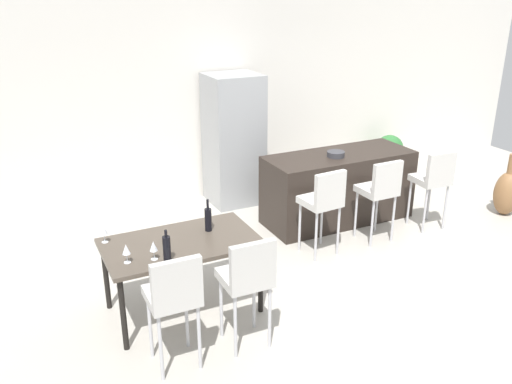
{
  "coord_description": "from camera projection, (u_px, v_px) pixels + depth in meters",
  "views": [
    {
      "loc": [
        -3.62,
        -4.49,
        2.97
      ],
      "look_at": [
        -1.22,
        0.4,
        0.85
      ],
      "focal_mm": 37.5,
      "sensor_mm": 36.0,
      "label": 1
    }
  ],
  "objects": [
    {
      "name": "ground_plane",
      "position": [
        364.0,
        253.0,
        6.32
      ],
      "size": [
        10.0,
        10.0,
        0.0
      ],
      "primitive_type": "plane",
      "color": "#ADA89E"
    },
    {
      "name": "back_wall",
      "position": [
        264.0,
        93.0,
        7.99
      ],
      "size": [
        10.0,
        0.12,
        2.9
      ],
      "primitive_type": "cube",
      "color": "silver",
      "rests_on": "ground_plane"
    },
    {
      "name": "kitchen_island",
      "position": [
        338.0,
        187.0,
        7.07
      ],
      "size": [
        1.97,
        0.76,
        0.92
      ],
      "primitive_type": "cube",
      "color": "black",
      "rests_on": "ground_plane"
    },
    {
      "name": "bar_chair_left",
      "position": [
        324.0,
        199.0,
        6.05
      ],
      "size": [
        0.43,
        0.43,
        1.05
      ],
      "color": "beige",
      "rests_on": "ground_plane"
    },
    {
      "name": "bar_chair_middle",
      "position": [
        380.0,
        188.0,
        6.38
      ],
      "size": [
        0.4,
        0.4,
        1.05
      ],
      "color": "beige",
      "rests_on": "ground_plane"
    },
    {
      "name": "bar_chair_right",
      "position": [
        434.0,
        178.0,
        6.72
      ],
      "size": [
        0.43,
        0.43,
        1.05
      ],
      "color": "beige",
      "rests_on": "ground_plane"
    },
    {
      "name": "dining_table",
      "position": [
        181.0,
        248.0,
        4.99
      ],
      "size": [
        1.43,
        0.83,
        0.74
      ],
      "color": "#4C4238",
      "rests_on": "ground_plane"
    },
    {
      "name": "dining_chair_near",
      "position": [
        174.0,
        294.0,
        4.19
      ],
      "size": [
        0.41,
        0.41,
        1.05
      ],
      "color": "beige",
      "rests_on": "ground_plane"
    },
    {
      "name": "dining_chair_far",
      "position": [
        248.0,
        276.0,
        4.46
      ],
      "size": [
        0.41,
        0.41,
        1.05
      ],
      "color": "beige",
      "rests_on": "ground_plane"
    },
    {
      "name": "wine_bottle_right",
      "position": [
        208.0,
        219.0,
        5.14
      ],
      "size": [
        0.07,
        0.07,
        0.32
      ],
      "color": "black",
      "rests_on": "dining_table"
    },
    {
      "name": "wine_bottle_near",
      "position": [
        167.0,
        249.0,
        4.57
      ],
      "size": [
        0.07,
        0.07,
        0.3
      ],
      "color": "black",
      "rests_on": "dining_table"
    },
    {
      "name": "wine_glass_left",
      "position": [
        104.0,
        230.0,
        4.9
      ],
      "size": [
        0.07,
        0.07,
        0.17
      ],
      "color": "silver",
      "rests_on": "dining_table"
    },
    {
      "name": "wine_glass_middle",
      "position": [
        126.0,
        250.0,
        4.54
      ],
      "size": [
        0.07,
        0.07,
        0.17
      ],
      "color": "silver",
      "rests_on": "dining_table"
    },
    {
      "name": "wine_glass_far",
      "position": [
        153.0,
        247.0,
        4.59
      ],
      "size": [
        0.07,
        0.07,
        0.17
      ],
      "color": "silver",
      "rests_on": "dining_table"
    },
    {
      "name": "refrigerator",
      "position": [
        234.0,
        140.0,
        7.53
      ],
      "size": [
        0.72,
        0.68,
        1.84
      ],
      "primitive_type": "cube",
      "color": "#939699",
      "rests_on": "ground_plane"
    },
    {
      "name": "fruit_bowl",
      "position": [
        336.0,
        154.0,
        6.79
      ],
      "size": [
        0.23,
        0.23,
        0.07
      ],
      "primitive_type": "cylinder",
      "color": "#333338",
      "rests_on": "kitchen_island"
    },
    {
      "name": "floor_vase",
      "position": [
        507.0,
        192.0,
        7.28
      ],
      "size": [
        0.34,
        0.34,
        0.86
      ],
      "color": "brown",
      "rests_on": "ground_plane"
    },
    {
      "name": "potted_plant",
      "position": [
        389.0,
        151.0,
        8.88
      ],
      "size": [
        0.45,
        0.45,
        0.65
      ],
      "color": "beige",
      "rests_on": "ground_plane"
    }
  ]
}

